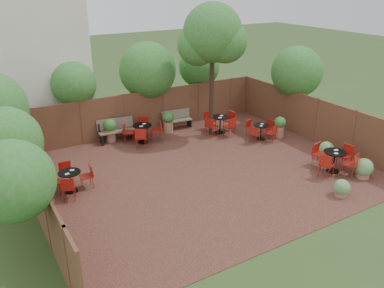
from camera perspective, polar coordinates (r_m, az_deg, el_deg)
ground at (r=15.28m, az=1.33°, el=-4.00°), size 80.00×80.00×0.00m
courtyard_paving at (r=15.28m, az=1.33°, el=-3.97°), size 12.00×10.00×0.02m
fence_back at (r=19.00m, az=-6.73°, el=4.58°), size 12.00×0.08×2.00m
fence_left at (r=13.00m, az=-21.76°, el=-5.92°), size 0.08×10.00×2.00m
fence_right at (r=18.56m, az=17.26°, el=3.25°), size 0.08×10.00×2.00m
neighbour_building at (r=19.92m, az=-23.09°, el=12.71°), size 5.00×4.00×8.00m
overhang_foliage at (r=16.46m, az=-8.25°, el=7.85°), size 15.70×10.42×2.69m
courtyard_tree at (r=17.73m, az=2.96°, el=15.00°), size 2.74×2.64×5.95m
park_bench_left at (r=18.26m, az=-10.78°, el=2.05°), size 1.69×0.73×1.01m
park_bench_right at (r=19.47m, az=-2.20°, el=3.57°), size 1.49×0.61×0.90m
bistro_tables at (r=16.71m, az=2.48°, el=0.23°), size 10.65×8.12×0.96m
planters at (r=17.67m, az=-7.96°, el=1.68°), size 11.22×4.09×1.12m
low_shrubs at (r=16.03m, az=21.11°, el=-2.92°), size 2.59×3.03×0.74m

